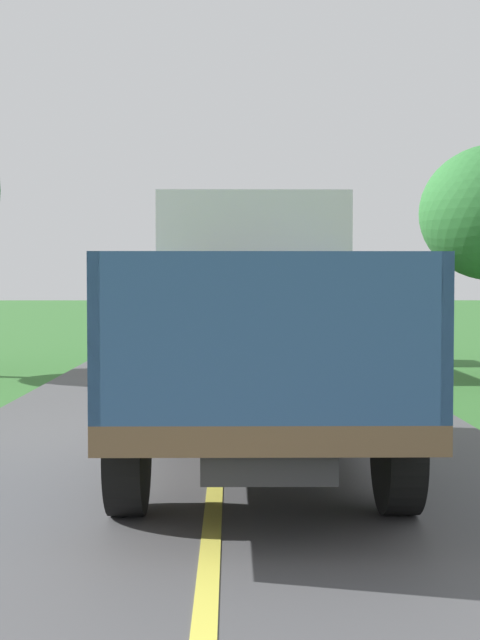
{
  "coord_description": "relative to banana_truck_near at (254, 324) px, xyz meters",
  "views": [
    {
      "loc": [
        0.14,
        -0.13,
        1.88
      ],
      "look_at": [
        0.26,
        11.42,
        1.4
      ],
      "focal_mm": 49.43,
      "sensor_mm": 36.0,
      "label": 1
    }
  ],
  "objects": [
    {
      "name": "banana_truck_near",
      "position": [
        0.0,
        0.0,
        0.0
      ],
      "size": [
        2.38,
        5.82,
        2.8
      ],
      "color": "#2D2D30",
      "rests_on": "road_surface"
    },
    {
      "name": "banana_truck_far",
      "position": [
        0.46,
        11.36,
        0.01
      ],
      "size": [
        2.38,
        5.81,
        2.8
      ],
      "color": "#2D2D30",
      "rests_on": "road_surface"
    }
  ]
}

